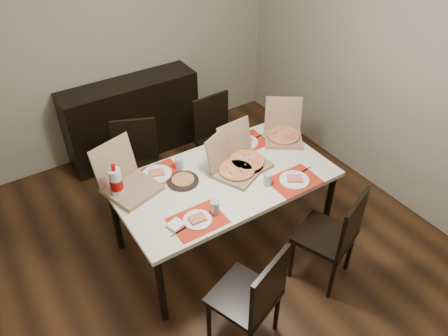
{
  "coord_description": "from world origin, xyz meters",
  "views": [
    {
      "loc": [
        -1.44,
        -2.34,
        3.04
      ],
      "look_at": [
        0.09,
        0.02,
        0.85
      ],
      "focal_mm": 35.0,
      "sensor_mm": 36.0,
      "label": 1
    }
  ],
  "objects_px": {
    "chair_far_left": "(137,163)",
    "dip_bowl": "(217,166)",
    "sideboard": "(133,119)",
    "chair_far_right": "(218,136)",
    "dining_table": "(224,184)",
    "chair_near_right": "(334,234)",
    "soda_bottle": "(116,183)",
    "chair_near_left": "(253,296)",
    "pizza_box_center": "(234,168)"
  },
  "relations": [
    {
      "from": "pizza_box_center",
      "to": "soda_bottle",
      "type": "xyz_separation_m",
      "value": [
        -0.92,
        0.26,
        0.07
      ]
    },
    {
      "from": "chair_far_left",
      "to": "dip_bowl",
      "type": "relative_size",
      "value": 8.46
    },
    {
      "from": "dip_bowl",
      "to": "soda_bottle",
      "type": "relative_size",
      "value": 0.36
    },
    {
      "from": "chair_near_right",
      "to": "dip_bowl",
      "type": "bearing_deg",
      "value": 116.19
    },
    {
      "from": "chair_far_right",
      "to": "dip_bowl",
      "type": "distance_m",
      "value": 0.88
    },
    {
      "from": "sideboard",
      "to": "dip_bowl",
      "type": "distance_m",
      "value": 1.65
    },
    {
      "from": "chair_far_left",
      "to": "soda_bottle",
      "type": "height_order",
      "value": "soda_bottle"
    },
    {
      "from": "sideboard",
      "to": "soda_bottle",
      "type": "relative_size",
      "value": 4.9
    },
    {
      "from": "dining_table",
      "to": "dip_bowl",
      "type": "xyz_separation_m",
      "value": [
        0.03,
        0.14,
        0.08
      ]
    },
    {
      "from": "dining_table",
      "to": "soda_bottle",
      "type": "height_order",
      "value": "soda_bottle"
    },
    {
      "from": "soda_bottle",
      "to": "chair_far_right",
      "type": "bearing_deg",
      "value": 24.56
    },
    {
      "from": "dining_table",
      "to": "chair_far_left",
      "type": "distance_m",
      "value": 0.99
    },
    {
      "from": "dining_table",
      "to": "dip_bowl",
      "type": "bearing_deg",
      "value": 79.91
    },
    {
      "from": "dining_table",
      "to": "chair_near_left",
      "type": "xyz_separation_m",
      "value": [
        -0.38,
        -0.94,
        -0.17
      ]
    },
    {
      "from": "sideboard",
      "to": "soda_bottle",
      "type": "xyz_separation_m",
      "value": [
        -0.73,
        -1.49,
        0.43
      ]
    },
    {
      "from": "chair_near_left",
      "to": "dip_bowl",
      "type": "relative_size",
      "value": 8.46
    },
    {
      "from": "chair_far_right",
      "to": "pizza_box_center",
      "type": "bearing_deg",
      "value": -113.91
    },
    {
      "from": "dip_bowl",
      "to": "dining_table",
      "type": "bearing_deg",
      "value": -100.09
    },
    {
      "from": "chair_far_left",
      "to": "sideboard",
      "type": "bearing_deg",
      "value": 69.61
    },
    {
      "from": "soda_bottle",
      "to": "sideboard",
      "type": "bearing_deg",
      "value": 63.95
    },
    {
      "from": "sideboard",
      "to": "dip_bowl",
      "type": "bearing_deg",
      "value": -85.82
    },
    {
      "from": "chair_far_left",
      "to": "dip_bowl",
      "type": "bearing_deg",
      "value": -58.7
    },
    {
      "from": "chair_near_left",
      "to": "pizza_box_center",
      "type": "xyz_separation_m",
      "value": [
        0.48,
        0.95,
        0.29
      ]
    },
    {
      "from": "sideboard",
      "to": "dip_bowl",
      "type": "xyz_separation_m",
      "value": [
        0.12,
        -1.61,
        0.31
      ]
    },
    {
      "from": "sideboard",
      "to": "chair_far_right",
      "type": "height_order",
      "value": "chair_far_right"
    },
    {
      "from": "chair_far_left",
      "to": "dip_bowl",
      "type": "distance_m",
      "value": 0.89
    },
    {
      "from": "sideboard",
      "to": "chair_far_left",
      "type": "bearing_deg",
      "value": -110.39
    },
    {
      "from": "pizza_box_center",
      "to": "chair_far_right",
      "type": "bearing_deg",
      "value": 66.09
    },
    {
      "from": "dining_table",
      "to": "chair_near_right",
      "type": "bearing_deg",
      "value": -58.67
    },
    {
      "from": "chair_far_left",
      "to": "soda_bottle",
      "type": "distance_m",
      "value": 0.82
    },
    {
      "from": "chair_far_left",
      "to": "dining_table",
      "type": "bearing_deg",
      "value": -64.42
    },
    {
      "from": "pizza_box_center",
      "to": "dining_table",
      "type": "bearing_deg",
      "value": -175.23
    },
    {
      "from": "pizza_box_center",
      "to": "dip_bowl",
      "type": "height_order",
      "value": "pizza_box_center"
    },
    {
      "from": "soda_bottle",
      "to": "dining_table",
      "type": "bearing_deg",
      "value": -17.76
    },
    {
      "from": "chair_near_left",
      "to": "chair_near_right",
      "type": "bearing_deg",
      "value": 7.57
    },
    {
      "from": "pizza_box_center",
      "to": "soda_bottle",
      "type": "bearing_deg",
      "value": 164.57
    },
    {
      "from": "dining_table",
      "to": "pizza_box_center",
      "type": "xyz_separation_m",
      "value": [
        0.1,
        0.01,
        0.12
      ]
    },
    {
      "from": "sideboard",
      "to": "dip_bowl",
      "type": "height_order",
      "value": "sideboard"
    },
    {
      "from": "chair_near_right",
      "to": "chair_far_left",
      "type": "relative_size",
      "value": 1.0
    },
    {
      "from": "sideboard",
      "to": "dining_table",
      "type": "bearing_deg",
      "value": -87.0
    },
    {
      "from": "chair_far_right",
      "to": "pizza_box_center",
      "type": "height_order",
      "value": "pizza_box_center"
    },
    {
      "from": "dip_bowl",
      "to": "soda_bottle",
      "type": "distance_m",
      "value": 0.86
    },
    {
      "from": "sideboard",
      "to": "chair_far_right",
      "type": "xyz_separation_m",
      "value": [
        0.57,
        -0.9,
        0.06
      ]
    },
    {
      "from": "chair_near_right",
      "to": "soda_bottle",
      "type": "xyz_separation_m",
      "value": [
        -1.33,
        1.09,
        0.37
      ]
    },
    {
      "from": "chair_far_left",
      "to": "chair_far_right",
      "type": "relative_size",
      "value": 1.0
    },
    {
      "from": "chair_far_left",
      "to": "dip_bowl",
      "type": "height_order",
      "value": "chair_far_left"
    },
    {
      "from": "chair_near_left",
      "to": "pizza_box_center",
      "type": "height_order",
      "value": "pizza_box_center"
    },
    {
      "from": "chair_far_right",
      "to": "sideboard",
      "type": "bearing_deg",
      "value": 122.35
    },
    {
      "from": "chair_near_right",
      "to": "chair_far_right",
      "type": "height_order",
      "value": "same"
    },
    {
      "from": "sideboard",
      "to": "chair_far_left",
      "type": "distance_m",
      "value": 0.94
    }
  ]
}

